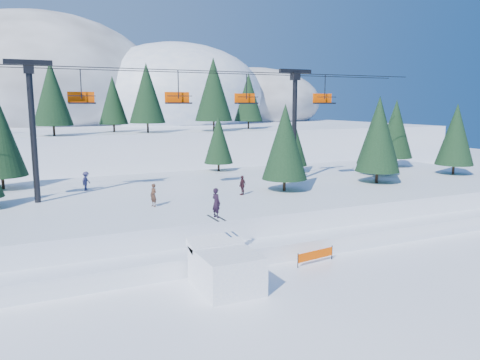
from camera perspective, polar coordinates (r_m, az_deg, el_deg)
name	(u,v)px	position (r m, az deg, el deg)	size (l,w,h in m)	color
ground	(257,307)	(23.44, 2.03, -15.18)	(160.00, 160.00, 0.00)	white
mid_shelf	(158,208)	(39.17, -10.01, -3.33)	(70.00, 22.00, 2.50)	white
berm	(199,250)	(30.12, -4.96, -8.45)	(70.00, 6.00, 1.10)	white
mountain_ridge	(48,104)	(92.47, -22.35, 8.56)	(119.00, 60.61, 26.46)	white
jump_kicker	(225,268)	(25.18, -1.78, -10.62)	(3.01, 4.28, 5.17)	white
chairlift	(166,109)	(38.54, -9.05, 8.60)	(46.00, 3.21, 10.28)	black
conifer_stand	(168,140)	(39.28, -8.72, 4.88)	(62.82, 16.96, 8.43)	black
distant_skiers	(184,180)	(39.79, -6.85, -0.06)	(21.40, 9.40, 1.63)	#1B3128
banner_near	(315,255)	(29.39, 9.18, -9.01)	(2.83, 0.48, 0.90)	black
banner_far	(345,239)	(32.99, 12.70, -7.08)	(2.84, 0.42, 0.90)	black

